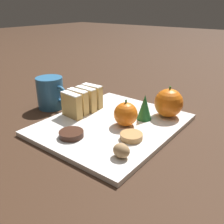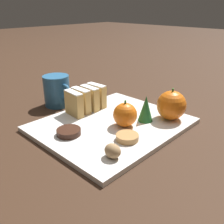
% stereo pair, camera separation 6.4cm
% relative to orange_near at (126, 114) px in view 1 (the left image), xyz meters
% --- Properties ---
extents(ground_plane, '(6.00, 6.00, 0.00)m').
position_rel_orange_near_xyz_m(ground_plane, '(-0.04, -0.01, -0.04)').
color(ground_plane, '#382316').
extents(serving_platter, '(0.31, 0.37, 0.01)m').
position_rel_orange_near_xyz_m(serving_platter, '(-0.04, -0.01, -0.04)').
color(serving_platter, white).
rests_on(serving_platter, ground_plane).
extents(stollen_slice_front, '(0.07, 0.03, 0.07)m').
position_rel_orange_near_xyz_m(stollen_slice_front, '(-0.14, -0.05, 0.00)').
color(stollen_slice_front, tan).
rests_on(stollen_slice_front, serving_platter).
extents(stollen_slice_second, '(0.06, 0.02, 0.07)m').
position_rel_orange_near_xyz_m(stollen_slice_second, '(-0.15, -0.02, 0.00)').
color(stollen_slice_second, tan).
rests_on(stollen_slice_second, serving_platter).
extents(stollen_slice_third, '(0.06, 0.02, 0.07)m').
position_rel_orange_near_xyz_m(stollen_slice_third, '(-0.15, 0.01, 0.00)').
color(stollen_slice_third, tan).
rests_on(stollen_slice_third, serving_platter).
extents(stollen_slice_fourth, '(0.07, 0.02, 0.07)m').
position_rel_orange_near_xyz_m(stollen_slice_fourth, '(-0.15, 0.04, 0.00)').
color(stollen_slice_fourth, tan).
rests_on(stollen_slice_fourth, serving_platter).
extents(orange_near, '(0.06, 0.06, 0.07)m').
position_rel_orange_near_xyz_m(orange_near, '(0.00, 0.00, 0.00)').
color(orange_near, orange).
rests_on(orange_near, serving_platter).
extents(orange_far, '(0.08, 0.08, 0.09)m').
position_rel_orange_near_xyz_m(orange_far, '(0.06, 0.12, 0.01)').
color(orange_far, orange).
rests_on(orange_far, serving_platter).
extents(walnut, '(0.04, 0.03, 0.03)m').
position_rel_orange_near_xyz_m(walnut, '(0.08, -0.12, -0.02)').
color(walnut, '#9E7A51').
rests_on(walnut, serving_platter).
extents(chocolate_cookie, '(0.06, 0.06, 0.01)m').
position_rel_orange_near_xyz_m(chocolate_cookie, '(-0.06, -0.13, -0.02)').
color(chocolate_cookie, '#381E14').
rests_on(chocolate_cookie, serving_platter).
extents(gingerbread_cookie, '(0.05, 0.05, 0.01)m').
position_rel_orange_near_xyz_m(gingerbread_cookie, '(0.05, -0.05, -0.02)').
color(gingerbread_cookie, '#B27F47').
rests_on(gingerbread_cookie, serving_platter).
extents(evergreen_sprig, '(0.04, 0.04, 0.07)m').
position_rel_orange_near_xyz_m(evergreen_sprig, '(0.02, 0.06, 0.00)').
color(evergreen_sprig, '#23662D').
rests_on(evergreen_sprig, serving_platter).
extents(coffee_mug, '(0.11, 0.08, 0.10)m').
position_rel_orange_near_xyz_m(coffee_mug, '(-0.27, -0.02, 0.01)').
color(coffee_mug, '#2D6693').
rests_on(coffee_mug, ground_plane).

